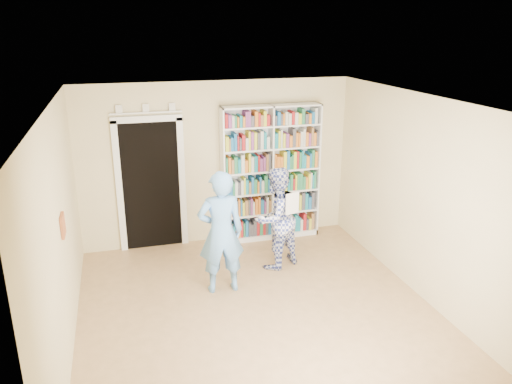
# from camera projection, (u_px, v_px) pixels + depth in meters

# --- Properties ---
(floor) EXTENTS (5.00, 5.00, 0.00)m
(floor) POSITION_uv_depth(u_px,v_px,m) (259.00, 314.00, 6.40)
(floor) COLOR #977249
(floor) RESTS_ON ground
(ceiling) EXTENTS (5.00, 5.00, 0.00)m
(ceiling) POSITION_uv_depth(u_px,v_px,m) (260.00, 103.00, 5.55)
(ceiling) COLOR white
(ceiling) RESTS_ON wall_back
(wall_back) EXTENTS (4.50, 0.00, 4.50)m
(wall_back) POSITION_uv_depth(u_px,v_px,m) (217.00, 163.00, 8.26)
(wall_back) COLOR beige
(wall_back) RESTS_ON floor
(wall_left) EXTENTS (0.00, 5.00, 5.00)m
(wall_left) POSITION_uv_depth(u_px,v_px,m) (60.00, 237.00, 5.39)
(wall_left) COLOR beige
(wall_left) RESTS_ON floor
(wall_right) EXTENTS (0.00, 5.00, 5.00)m
(wall_right) POSITION_uv_depth(u_px,v_px,m) (423.00, 199.00, 6.56)
(wall_right) COLOR beige
(wall_right) RESTS_ON floor
(bookshelf) EXTENTS (1.67, 0.31, 2.30)m
(bookshelf) POSITION_uv_depth(u_px,v_px,m) (271.00, 173.00, 8.40)
(bookshelf) COLOR white
(bookshelf) RESTS_ON floor
(doorway) EXTENTS (1.10, 0.08, 2.43)m
(doorway) POSITION_uv_depth(u_px,v_px,m) (151.00, 179.00, 8.01)
(doorway) COLOR black
(doorway) RESTS_ON floor
(wall_art) EXTENTS (0.03, 0.25, 0.25)m
(wall_art) POSITION_uv_depth(u_px,v_px,m) (63.00, 225.00, 5.57)
(wall_art) COLOR brown
(wall_art) RESTS_ON wall_left
(man_blue) EXTENTS (0.64, 0.42, 1.73)m
(man_blue) POSITION_uv_depth(u_px,v_px,m) (221.00, 232.00, 6.73)
(man_blue) COLOR #65A0E1
(man_blue) RESTS_ON floor
(man_plaid) EXTENTS (0.94, 0.86, 1.57)m
(man_plaid) POSITION_uv_depth(u_px,v_px,m) (276.00, 218.00, 7.45)
(man_plaid) COLOR navy
(man_plaid) RESTS_ON floor
(paper_sheet) EXTENTS (0.22, 0.07, 0.32)m
(paper_sheet) POSITION_uv_depth(u_px,v_px,m) (292.00, 204.00, 7.18)
(paper_sheet) COLOR white
(paper_sheet) RESTS_ON man_plaid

